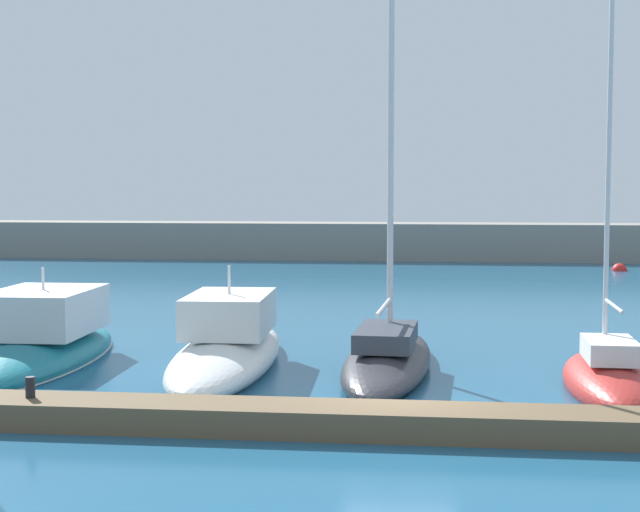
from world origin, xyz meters
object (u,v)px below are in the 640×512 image
(sailboat_charcoal_fourth, at_px, (388,356))
(motorboat_teal_second, at_px, (38,344))
(mooring_buoy_red, at_px, (619,271))
(motorboat_white_third, at_px, (228,346))
(sailboat_red_fifth, at_px, (608,377))
(dock_bollard, at_px, (30,387))

(sailboat_charcoal_fourth, bearing_deg, motorboat_teal_second, 91.07)
(motorboat_teal_second, height_order, mooring_buoy_red, motorboat_teal_second)
(mooring_buoy_red, bearing_deg, motorboat_teal_second, -124.88)
(motorboat_teal_second, xyz_separation_m, motorboat_white_third, (5.55, -0.24, 0.09))
(sailboat_red_fifth, bearing_deg, motorboat_white_third, 81.32)
(motorboat_white_third, xyz_separation_m, sailboat_red_fifth, (9.85, -1.71, -0.29))
(mooring_buoy_red, bearing_deg, sailboat_charcoal_fourth, -110.70)
(motorboat_teal_second, xyz_separation_m, sailboat_charcoal_fourth, (9.94, -0.32, -0.06))
(motorboat_white_third, relative_size, dock_bollard, 23.33)
(sailboat_charcoal_fourth, distance_m, sailboat_red_fifth, 5.70)
(motorboat_white_third, height_order, dock_bollard, motorboat_white_third)
(sailboat_red_fifth, height_order, dock_bollard, sailboat_red_fifth)
(motorboat_white_third, bearing_deg, dock_bollard, 154.78)
(motorboat_white_third, xyz_separation_m, dock_bollard, (-2.79, -6.60, 0.19))
(sailboat_charcoal_fourth, height_order, mooring_buoy_red, sailboat_charcoal_fourth)
(sailboat_charcoal_fourth, bearing_deg, motorboat_white_third, 91.89)
(mooring_buoy_red, height_order, dock_bollard, dock_bollard)
(sailboat_charcoal_fourth, relative_size, sailboat_red_fifth, 1.08)
(motorboat_teal_second, bearing_deg, dock_bollard, -159.19)
(sailboat_red_fifth, distance_m, mooring_buoy_red, 34.11)
(motorboat_teal_second, bearing_deg, sailboat_charcoal_fourth, -93.00)
(motorboat_white_third, xyz_separation_m, mooring_buoy_red, (16.42, 31.76, -0.60))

